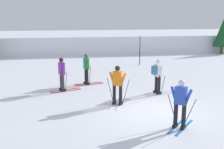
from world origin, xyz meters
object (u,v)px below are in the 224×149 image
object	(u,v)px
skier_green	(86,68)
skier_blue	(180,103)
trail_marker_pole	(140,50)
skier_white	(158,75)
skier_purple	(62,73)
skier_orange	(118,84)
conifer_far_right	(223,33)

from	to	relation	value
skier_green	skier_blue	bearing A→B (deg)	-67.40
skier_blue	trail_marker_pole	size ratio (longest dim) A/B	0.76
skier_white	skier_green	world-z (taller)	same
skier_white	skier_purple	size ratio (longest dim) A/B	1.00
skier_blue	trail_marker_pole	distance (m)	12.00
skier_orange	trail_marker_pole	bearing A→B (deg)	69.42
skier_purple	conifer_far_right	bearing A→B (deg)	35.86
skier_green	trail_marker_pole	world-z (taller)	trail_marker_pole
skier_purple	trail_marker_pole	bearing A→B (deg)	48.53
skier_white	skier_purple	bearing A→B (deg)	164.84
conifer_far_right	skier_white	bearing A→B (deg)	-131.19
skier_blue	conifer_far_right	world-z (taller)	conifer_far_right
trail_marker_pole	skier_orange	bearing A→B (deg)	-110.58
skier_white	skier_green	xyz separation A→B (m)	(-3.27, 2.39, -0.04)
skier_white	skier_blue	xyz separation A→B (m)	(-0.58, -4.08, -0.04)
trail_marker_pole	conifer_far_right	xyz separation A→B (m)	(9.64, 4.61, 0.98)
skier_green	skier_white	bearing A→B (deg)	-36.11
trail_marker_pole	conifer_far_right	world-z (taller)	conifer_far_right
skier_purple	conifer_far_right	xyz separation A→B (m)	(15.43, 11.15, 1.18)
trail_marker_pole	conifer_far_right	distance (m)	10.73
skier_green	skier_purple	distance (m)	1.74
skier_orange	skier_purple	xyz separation A→B (m)	(-2.37, 2.55, -0.00)
skier_orange	skier_white	xyz separation A→B (m)	(2.21, 1.31, 0.04)
skier_green	skier_blue	distance (m)	7.01
skier_orange	skier_purple	bearing A→B (deg)	132.84
skier_purple	skier_blue	xyz separation A→B (m)	(4.00, -5.32, -0.00)
skier_orange	skier_green	world-z (taller)	same
skier_orange	skier_green	size ratio (longest dim) A/B	1.00
skier_green	skier_purple	world-z (taller)	same
skier_white	skier_orange	bearing A→B (deg)	-149.30
trail_marker_pole	conifer_far_right	size ratio (longest dim) A/B	0.65
skier_orange	trail_marker_pole	distance (m)	9.72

